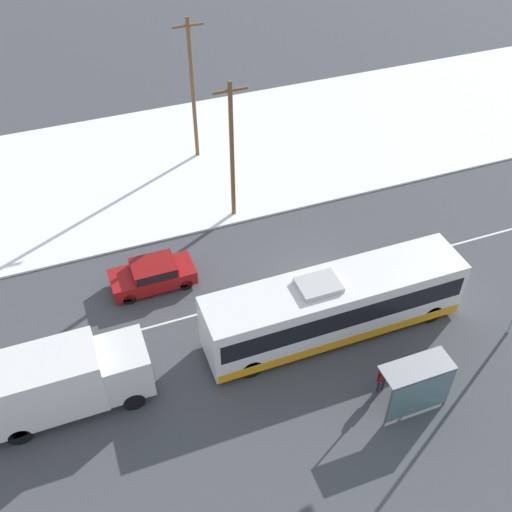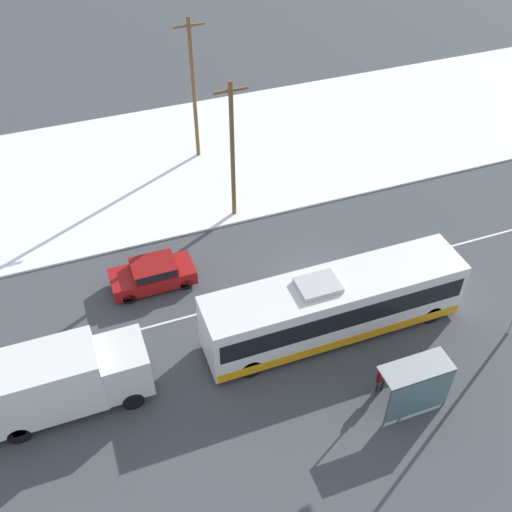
# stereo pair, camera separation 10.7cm
# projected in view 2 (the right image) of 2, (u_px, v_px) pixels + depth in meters

# --- Properties ---
(ground_plane) EXTENTS (120.00, 120.00, 0.00)m
(ground_plane) POSITION_uv_depth(u_px,v_px,m) (317.00, 282.00, 30.13)
(ground_plane) COLOR #424449
(snow_lot) EXTENTS (80.00, 14.34, 0.12)m
(snow_lot) POSITION_uv_depth(u_px,v_px,m) (234.00, 150.00, 39.11)
(snow_lot) COLOR white
(snow_lot) RESTS_ON ground_plane
(lane_marking_center) EXTENTS (60.00, 0.12, 0.00)m
(lane_marking_center) POSITION_uv_depth(u_px,v_px,m) (317.00, 282.00, 30.12)
(lane_marking_center) COLOR silver
(lane_marking_center) RESTS_ON ground_plane
(city_bus) EXTENTS (11.95, 2.57, 3.34)m
(city_bus) POSITION_uv_depth(u_px,v_px,m) (334.00, 306.00, 26.70)
(city_bus) COLOR white
(city_bus) RESTS_ON ground_plane
(box_truck) EXTENTS (6.96, 2.30, 3.15)m
(box_truck) POSITION_uv_depth(u_px,v_px,m) (56.00, 381.00, 23.56)
(box_truck) COLOR silver
(box_truck) RESTS_ON ground_plane
(sedan_car) EXTENTS (4.12, 1.80, 1.43)m
(sedan_car) POSITION_uv_depth(u_px,v_px,m) (153.00, 273.00, 29.46)
(sedan_car) COLOR maroon
(sedan_car) RESTS_ON ground_plane
(pedestrian_at_stop) EXTENTS (0.58, 0.26, 1.61)m
(pedestrian_at_stop) POSITION_uv_depth(u_px,v_px,m) (382.00, 376.00, 24.64)
(pedestrian_at_stop) COLOR #23232D
(pedestrian_at_stop) RESTS_ON ground_plane
(bus_shelter) EXTENTS (2.90, 1.20, 2.40)m
(bus_shelter) POSITION_uv_depth(u_px,v_px,m) (417.00, 384.00, 23.52)
(bus_shelter) COLOR gray
(bus_shelter) RESTS_ON ground_plane
(utility_pole_roadside) EXTENTS (1.80, 0.24, 8.17)m
(utility_pole_roadside) POSITION_uv_depth(u_px,v_px,m) (232.00, 150.00, 31.32)
(utility_pole_roadside) COLOR brown
(utility_pole_roadside) RESTS_ON ground_plane
(utility_pole_snowlot) EXTENTS (1.80, 0.24, 8.97)m
(utility_pole_snowlot) POSITION_uv_depth(u_px,v_px,m) (194.00, 89.00, 35.60)
(utility_pole_snowlot) COLOR brown
(utility_pole_snowlot) RESTS_ON ground_plane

